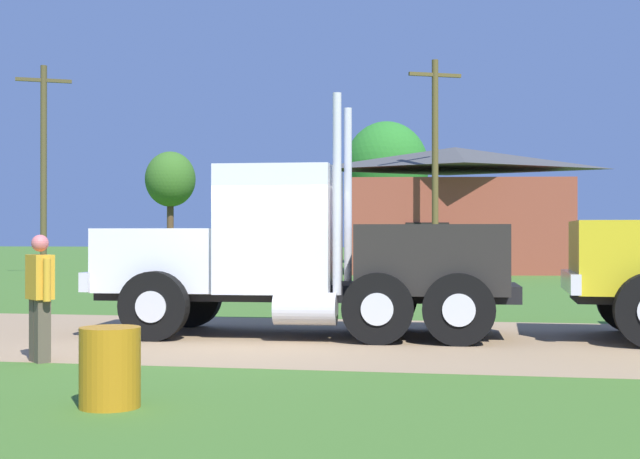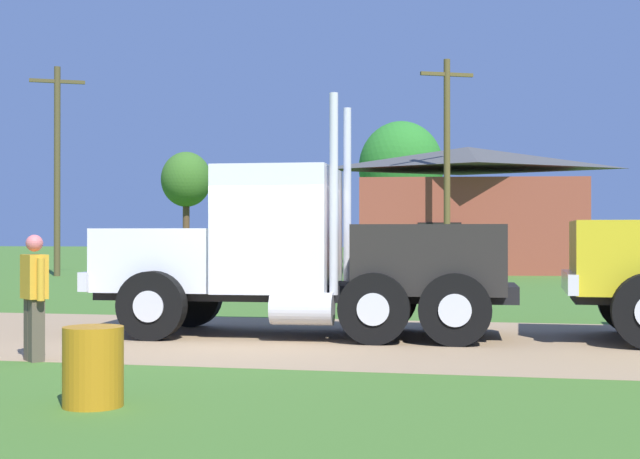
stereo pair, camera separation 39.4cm
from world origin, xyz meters
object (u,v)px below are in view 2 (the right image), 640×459
steel_barrel (93,367)px  utility_pole_near (57,165)px  truck_foreground_white (303,256)px  shed_building (468,212)px  visitor_standing_near (34,293)px  utility_pole_far (447,162)px

steel_barrel → utility_pole_near: size_ratio=0.09×
truck_foreground_white → shed_building: (1.66, 25.62, 1.34)m
steel_barrel → utility_pole_near: utility_pole_near is taller
truck_foreground_white → steel_barrel: (-0.65, -6.62, -0.94)m
visitor_standing_near → steel_barrel: visitor_standing_near is taller
utility_pole_near → utility_pole_far: (15.67, 2.26, 0.06)m
steel_barrel → utility_pole_far: bearing=86.6°
visitor_standing_near → steel_barrel: (2.24, -2.85, -0.52)m
truck_foreground_white → steel_barrel: bearing=-95.6°
shed_building → utility_pole_far: 4.77m
visitor_standing_near → utility_pole_near: (-11.76, 22.82, 3.61)m
steel_barrel → visitor_standing_near: bearing=128.2°
truck_foreground_white → shed_building: 25.71m
truck_foreground_white → utility_pole_near: bearing=127.6°
visitor_standing_near → utility_pole_near: utility_pole_near is taller
truck_foreground_white → steel_barrel: size_ratio=9.05×
truck_foreground_white → utility_pole_near: 24.23m
visitor_standing_near → utility_pole_far: bearing=81.1°
steel_barrel → utility_pole_near: bearing=118.6°
truck_foreground_white → utility_pole_far: utility_pole_far is taller
truck_foreground_white → utility_pole_far: (1.03, 21.30, 3.25)m
truck_foreground_white → visitor_standing_near: size_ratio=4.22×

